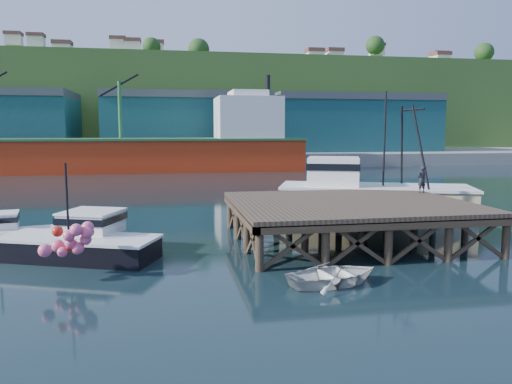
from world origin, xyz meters
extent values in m
plane|color=black|center=(0.00, 0.00, 0.00)|extent=(300.00, 300.00, 0.00)
cube|color=brown|center=(5.50, 0.00, 2.00)|extent=(12.00, 10.00, 0.25)
cube|color=#473828|center=(5.50, -4.85, 1.75)|extent=(12.00, 0.30, 0.35)
cylinder|color=#473828|center=(-0.20, -4.70, 0.80)|extent=(0.36, 0.36, 2.60)
cylinder|color=#473828|center=(11.20, -4.70, 0.80)|extent=(0.36, 0.36, 2.60)
cylinder|color=#473828|center=(-0.20, 4.70, 0.80)|extent=(0.36, 0.36, 2.60)
cylinder|color=#473828|center=(11.20, 4.70, 0.80)|extent=(0.36, 0.36, 2.60)
cube|color=gray|center=(0.00, 70.00, 1.00)|extent=(160.00, 40.00, 2.00)
cube|color=#195454|center=(0.00, 65.00, 6.50)|extent=(28.00, 16.00, 9.00)
cube|color=#195454|center=(30.00, 65.00, 6.50)|extent=(30.00, 16.00, 9.00)
cube|color=red|center=(-12.00, 48.00, 2.20)|extent=(55.00, 9.50, 4.40)
cube|color=#26592D|center=(-12.00, 48.00, 4.50)|extent=(55.50, 10.00, 0.30)
cube|color=silver|center=(8.00, 48.00, 7.50)|extent=(9.00, 9.00, 6.00)
cube|color=silver|center=(8.00, 48.00, 10.80)|extent=(5.00, 7.00, 1.20)
cylinder|color=black|center=(11.00, 48.00, 12.50)|extent=(0.70, 0.70, 2.50)
cube|color=#2D511E|center=(0.00, 100.00, 11.00)|extent=(220.00, 50.00, 22.00)
cube|color=black|center=(-12.12, 1.64, 0.39)|extent=(5.29, 2.79, 0.78)
cube|color=silver|center=(-12.31, 2.52, 1.17)|extent=(1.93, 1.93, 0.78)
cube|color=black|center=(-12.31, 2.52, 1.34)|extent=(2.04, 2.04, 0.26)
cube|color=black|center=(-7.90, -1.39, 0.49)|extent=(7.48, 5.01, 0.97)
cube|color=silver|center=(-7.90, -1.39, 0.99)|extent=(7.63, 5.11, 0.13)
cube|color=silver|center=(-7.43, -0.22, 1.46)|extent=(3.03, 3.03, 0.97)
cube|color=black|center=(-7.43, -0.22, 1.67)|extent=(3.20, 3.20, 0.32)
cylinder|color=black|center=(-8.16, -2.04, 2.70)|extent=(0.10, 0.10, 3.45)
sphere|color=#EE5786|center=(-8.14, -4.41, 1.19)|extent=(0.45, 0.45, 0.45)
sphere|color=#EE5786|center=(-7.17, -4.19, 1.40)|extent=(0.45, 0.45, 0.45)
sphere|color=red|center=(-7.60, -4.73, 1.62)|extent=(0.45, 0.45, 0.45)
cube|color=beige|center=(9.77, 6.50, 1.00)|extent=(12.93, 8.16, 2.00)
cube|color=silver|center=(9.77, 6.50, 2.06)|extent=(13.22, 8.44, 0.17)
cube|color=silver|center=(6.99, 6.50, 3.00)|extent=(4.20, 4.07, 2.00)
cube|color=black|center=(6.99, 6.50, 3.45)|extent=(4.34, 4.21, 0.44)
cylinder|color=black|center=(10.33, 6.50, 5.00)|extent=(0.12, 0.12, 6.67)
imported|color=silver|center=(2.25, -6.95, 0.38)|extent=(4.14, 3.34, 0.76)
imported|color=black|center=(10.90, 2.51, 2.92)|extent=(0.66, 0.52, 1.58)
camera|label=1|loc=(-3.94, -24.47, 5.83)|focal=35.00mm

